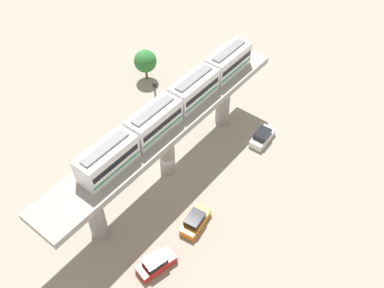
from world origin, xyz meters
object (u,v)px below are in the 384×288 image
(train, at_px, (175,104))
(tree_near_viaduct, at_px, (145,61))
(parked_car_white, at_px, (262,137))
(parked_car_orange, at_px, (195,221))
(parked_car_red, at_px, (156,263))
(signal_post, at_px, (157,114))

(train, xyz_separation_m, tree_near_viaduct, (14.75, -10.34, -6.59))
(parked_car_white, bearing_deg, tree_near_viaduct, -4.23)
(train, height_order, parked_car_orange, train)
(parked_car_red, height_order, parked_car_white, same)
(parked_car_orange, xyz_separation_m, signal_post, (11.16, -6.50, 5.24))
(signal_post, bearing_deg, train, 171.90)
(parked_car_red, bearing_deg, train, -44.95)
(parked_car_orange, distance_m, parked_car_red, 6.62)
(parked_car_orange, bearing_deg, parked_car_white, -94.02)
(train, relative_size, parked_car_red, 6.09)
(parked_car_white, bearing_deg, parked_car_orange, 90.91)
(tree_near_viaduct, distance_m, signal_post, 15.28)
(parked_car_white, relative_size, signal_post, 0.39)
(parked_car_orange, xyz_separation_m, parked_car_white, (1.22, -16.06, 0.00))
(parked_car_orange, relative_size, parked_car_red, 0.98)
(parked_car_orange, relative_size, signal_post, 0.40)
(parked_car_orange, bearing_deg, train, -46.14)
(parked_car_orange, height_order, parked_car_red, same)
(parked_car_white, bearing_deg, parked_car_red, 89.63)
(tree_near_viaduct, bearing_deg, parked_car_white, 179.19)
(parked_car_orange, bearing_deg, tree_near_viaduct, -44.36)
(parked_car_orange, xyz_separation_m, tree_near_viaduct, (22.51, -16.36, 2.51))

